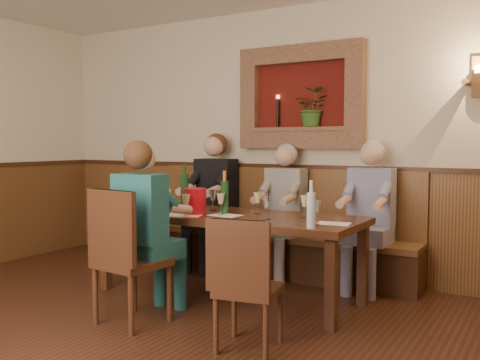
{
  "coord_description": "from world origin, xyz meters",
  "views": [
    {
      "loc": [
        2.5,
        -2.15,
        1.38
      ],
      "look_at": [
        0.1,
        1.9,
        1.05
      ],
      "focal_mm": 40.0,
      "sensor_mm": 36.0,
      "label": 1
    }
  ],
  "objects_px": {
    "spittoon_bucket": "(195,201)",
    "bench": "(275,243)",
    "person_bench_mid": "(282,223)",
    "wine_bottle_green_b": "(185,190)",
    "chair_near_left": "(130,285)",
    "person_bench_right": "(368,229)",
    "water_bottle": "(311,209)",
    "person_chair_front": "(148,244)",
    "chair_near_right": "(248,311)",
    "person_bench_left": "(211,213)",
    "dining_table": "(227,222)",
    "wine_bottle_green_a": "(225,196)"
  },
  "relations": [
    {
      "from": "chair_near_left",
      "to": "wine_bottle_green_a",
      "type": "height_order",
      "value": "wine_bottle_green_a"
    },
    {
      "from": "bench",
      "to": "person_bench_mid",
      "type": "xyz_separation_m",
      "value": [
        0.13,
        -0.1,
        0.24
      ]
    },
    {
      "from": "chair_near_left",
      "to": "person_bench_right",
      "type": "xyz_separation_m",
      "value": [
        1.27,
        1.82,
        0.28
      ]
    },
    {
      "from": "chair_near_right",
      "to": "spittoon_bucket",
      "type": "relative_size",
      "value": 3.93
    },
    {
      "from": "dining_table",
      "to": "bench",
      "type": "distance_m",
      "value": 1.01
    },
    {
      "from": "person_bench_mid",
      "to": "wine_bottle_green_b",
      "type": "relative_size",
      "value": 3.3
    },
    {
      "from": "chair_near_left",
      "to": "person_bench_mid",
      "type": "xyz_separation_m",
      "value": [
        0.38,
        1.82,
        0.26
      ]
    },
    {
      "from": "person_chair_front",
      "to": "wine_bottle_green_b",
      "type": "bearing_deg",
      "value": 109.83
    },
    {
      "from": "dining_table",
      "to": "chair_near_right",
      "type": "relative_size",
      "value": 2.68
    },
    {
      "from": "chair_near_right",
      "to": "person_bench_left",
      "type": "bearing_deg",
      "value": 118.92
    },
    {
      "from": "chair_near_left",
      "to": "person_bench_left",
      "type": "xyz_separation_m",
      "value": [
        -0.47,
        1.82,
        0.31
      ]
    },
    {
      "from": "bench",
      "to": "person_chair_front",
      "type": "height_order",
      "value": "person_chair_front"
    },
    {
      "from": "dining_table",
      "to": "person_bench_left",
      "type": "bearing_deg",
      "value": 131.12
    },
    {
      "from": "person_bench_mid",
      "to": "person_chair_front",
      "type": "xyz_separation_m",
      "value": [
        -0.38,
        -1.62,
        0.01
      ]
    },
    {
      "from": "person_bench_mid",
      "to": "person_bench_right",
      "type": "distance_m",
      "value": 0.89
    },
    {
      "from": "chair_near_left",
      "to": "chair_near_right",
      "type": "relative_size",
      "value": 1.16
    },
    {
      "from": "chair_near_right",
      "to": "person_bench_mid",
      "type": "height_order",
      "value": "person_bench_mid"
    },
    {
      "from": "person_bench_mid",
      "to": "water_bottle",
      "type": "relative_size",
      "value": 3.88
    },
    {
      "from": "dining_table",
      "to": "wine_bottle_green_a",
      "type": "distance_m",
      "value": 0.23
    },
    {
      "from": "person_bench_right",
      "to": "water_bottle",
      "type": "xyz_separation_m",
      "value": [
        -0.06,
        -1.21,
        0.31
      ]
    },
    {
      "from": "chair_near_right",
      "to": "person_bench_mid",
      "type": "xyz_separation_m",
      "value": [
        -0.64,
        1.82,
        0.3
      ]
    },
    {
      "from": "water_bottle",
      "to": "chair_near_left",
      "type": "bearing_deg",
      "value": -153.14
    },
    {
      "from": "spittoon_bucket",
      "to": "bench",
      "type": "bearing_deg",
      "value": 77.95
    },
    {
      "from": "spittoon_bucket",
      "to": "wine_bottle_green_b",
      "type": "distance_m",
      "value": 0.5
    },
    {
      "from": "person_bench_mid",
      "to": "water_bottle",
      "type": "bearing_deg",
      "value": -55.53
    },
    {
      "from": "person_bench_mid",
      "to": "wine_bottle_green_b",
      "type": "bearing_deg",
      "value": -137.32
    },
    {
      "from": "chair_near_left",
      "to": "wine_bottle_green_a",
      "type": "bearing_deg",
      "value": 81.37
    },
    {
      "from": "person_chair_front",
      "to": "spittoon_bucket",
      "type": "height_order",
      "value": "person_chair_front"
    },
    {
      "from": "dining_table",
      "to": "bench",
      "type": "relative_size",
      "value": 0.8
    },
    {
      "from": "person_bench_mid",
      "to": "wine_bottle_green_a",
      "type": "relative_size",
      "value": 3.58
    },
    {
      "from": "spittoon_bucket",
      "to": "wine_bottle_green_a",
      "type": "xyz_separation_m",
      "value": [
        0.22,
        0.14,
        0.04
      ]
    },
    {
      "from": "wine_bottle_green_b",
      "to": "person_chair_front",
      "type": "bearing_deg",
      "value": -70.17
    },
    {
      "from": "water_bottle",
      "to": "person_bench_left",
      "type": "bearing_deg",
      "value": 144.44
    },
    {
      "from": "chair_near_left",
      "to": "water_bottle",
      "type": "bearing_deg",
      "value": 32.31
    },
    {
      "from": "dining_table",
      "to": "person_chair_front",
      "type": "distance_m",
      "value": 0.82
    },
    {
      "from": "chair_near_left",
      "to": "person_bench_mid",
      "type": "distance_m",
      "value": 1.88
    },
    {
      "from": "spittoon_bucket",
      "to": "wine_bottle_green_b",
      "type": "relative_size",
      "value": 0.55
    },
    {
      "from": "person_bench_right",
      "to": "person_bench_left",
      "type": "bearing_deg",
      "value": -179.92
    },
    {
      "from": "bench",
      "to": "person_bench_right",
      "type": "bearing_deg",
      "value": -5.89
    },
    {
      "from": "chair_near_left",
      "to": "person_bench_right",
      "type": "height_order",
      "value": "person_bench_right"
    },
    {
      "from": "wine_bottle_green_b",
      "to": "water_bottle",
      "type": "distance_m",
      "value": 1.65
    },
    {
      "from": "dining_table",
      "to": "person_bench_right",
      "type": "height_order",
      "value": "person_bench_right"
    },
    {
      "from": "wine_bottle_green_b",
      "to": "water_bottle",
      "type": "bearing_deg",
      "value": -19.21
    },
    {
      "from": "person_chair_front",
      "to": "person_bench_right",
      "type": "bearing_deg",
      "value": 51.8
    },
    {
      "from": "person_bench_right",
      "to": "wine_bottle_green_a",
      "type": "distance_m",
      "value": 1.38
    },
    {
      "from": "person_bench_mid",
      "to": "person_bench_right",
      "type": "relative_size",
      "value": 0.98
    },
    {
      "from": "person_bench_left",
      "to": "wine_bottle_green_b",
      "type": "distance_m",
      "value": 0.74
    },
    {
      "from": "bench",
      "to": "person_chair_front",
      "type": "distance_m",
      "value": 1.76
    },
    {
      "from": "bench",
      "to": "chair_near_left",
      "type": "relative_size",
      "value": 2.89
    },
    {
      "from": "chair_near_left",
      "to": "wine_bottle_green_b",
      "type": "height_order",
      "value": "wine_bottle_green_b"
    }
  ]
}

